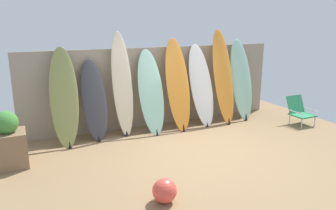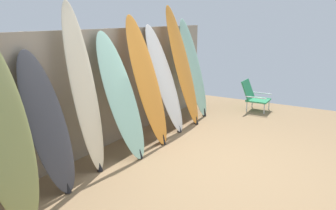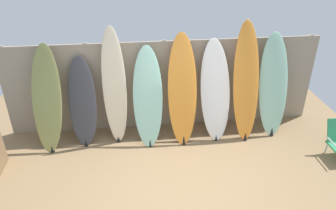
# 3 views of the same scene
# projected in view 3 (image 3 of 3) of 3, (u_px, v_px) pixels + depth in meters

# --- Properties ---
(ground) EXTENTS (7.68, 7.68, 0.00)m
(ground) POSITION_uv_depth(u_px,v_px,m) (178.00, 191.00, 5.15)
(ground) COLOR #8E704C
(fence_back) EXTENTS (6.08, 0.11, 1.80)m
(fence_back) POSITION_uv_depth(u_px,v_px,m) (164.00, 85.00, 6.46)
(fence_back) COLOR gray
(fence_back) RESTS_ON ground
(surfboard_olive_0) EXTENTS (0.61, 0.72, 1.90)m
(surfboard_olive_0) POSITION_uv_depth(u_px,v_px,m) (47.00, 100.00, 5.82)
(surfboard_olive_0) COLOR olive
(surfboard_olive_0) RESTS_ON ground
(surfboard_charcoal_1) EXTENTS (0.52, 0.59, 1.63)m
(surfboard_charcoal_1) POSITION_uv_depth(u_px,v_px,m) (82.00, 103.00, 6.03)
(surfboard_charcoal_1) COLOR #38383D
(surfboard_charcoal_1) RESTS_ON ground
(surfboard_cream_2) EXTENTS (0.46, 0.48, 2.17)m
(surfboard_cream_2) POSITION_uv_depth(u_px,v_px,m) (114.00, 87.00, 5.97)
(surfboard_cream_2) COLOR beige
(surfboard_cream_2) RESTS_ON ground
(surfboard_seafoam_3) EXTENTS (0.58, 0.75, 1.79)m
(surfboard_seafoam_3) POSITION_uv_depth(u_px,v_px,m) (148.00, 98.00, 6.02)
(surfboard_seafoam_3) COLOR #9ED6BC
(surfboard_seafoam_3) RESTS_ON ground
(surfboard_orange_4) EXTENTS (0.57, 0.73, 2.02)m
(surfboard_orange_4) POSITION_uv_depth(u_px,v_px,m) (182.00, 91.00, 6.02)
(surfboard_orange_4) COLOR orange
(surfboard_orange_4) RESTS_ON ground
(surfboard_white_5) EXTENTS (0.59, 0.74, 1.86)m
(surfboard_white_5) POSITION_uv_depth(u_px,v_px,m) (215.00, 91.00, 6.18)
(surfboard_white_5) COLOR white
(surfboard_white_5) RESTS_ON ground
(surfboard_orange_6) EXTENTS (0.51, 0.76, 2.20)m
(surfboard_orange_6) POSITION_uv_depth(u_px,v_px,m) (246.00, 82.00, 6.11)
(surfboard_orange_6) COLOR orange
(surfboard_orange_6) RESTS_ON ground
(surfboard_seafoam_7) EXTENTS (0.58, 0.65, 1.96)m
(surfboard_seafoam_7) POSITION_uv_depth(u_px,v_px,m) (273.00, 86.00, 6.27)
(surfboard_seafoam_7) COLOR #9ED6BC
(surfboard_seafoam_7) RESTS_ON ground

